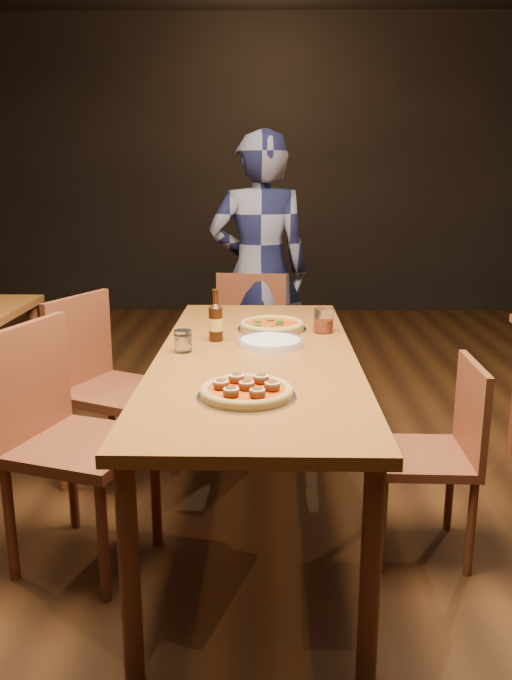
{
  "coord_description": "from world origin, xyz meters",
  "views": [
    {
      "loc": [
        0.05,
        -2.58,
        1.47
      ],
      "look_at": [
        0.0,
        -0.05,
        0.82
      ],
      "focal_mm": 35.0,
      "sensor_mm": 36.0,
      "label": 1
    }
  ],
  "objects_px": {
    "chair_main_nw": "(82,444)",
    "plate_stack": "(271,342)",
    "pizza_margherita": "(272,325)",
    "water_glass": "(183,341)",
    "table_main": "(256,371)",
    "pizza_meatball": "(247,391)",
    "chair_main_sw": "(116,390)",
    "amber_glass": "(323,320)",
    "chair_main_e": "(421,455)",
    "diner": "(260,273)",
    "beer_bottle": "(216,323)",
    "chair_end": "(248,348)"
  },
  "relations": [
    {
      "from": "plate_stack",
      "to": "water_glass",
      "type": "height_order",
      "value": "water_glass"
    },
    {
      "from": "beer_bottle",
      "to": "water_glass",
      "type": "xyz_separation_m",
      "value": [
        -0.12,
        -0.18,
        -0.03
      ]
    },
    {
      "from": "table_main",
      "to": "chair_end",
      "type": "xyz_separation_m",
      "value": [
        -0.07,
        1.18,
        -0.22
      ]
    },
    {
      "from": "diner",
      "to": "pizza_margherita",
      "type": "bearing_deg",
      "value": 88.32
    },
    {
      "from": "table_main",
      "to": "diner",
      "type": "distance_m",
      "value": 1.5
    },
    {
      "from": "pizza_meatball",
      "to": "chair_main_nw",
      "type": "bearing_deg",
      "value": 160.47
    },
    {
      "from": "chair_main_nw",
      "to": "pizza_meatball",
      "type": "bearing_deg",
      "value": -91.57
    },
    {
      "from": "chair_main_nw",
      "to": "pizza_margherita",
      "type": "xyz_separation_m",
      "value": [
        0.71,
        0.73,
        0.29
      ]
    },
    {
      "from": "table_main",
      "to": "chair_main_nw",
      "type": "xyz_separation_m",
      "value": [
        -0.64,
        -0.31,
        -0.19
      ]
    },
    {
      "from": "chair_main_nw",
      "to": "chair_main_sw",
      "type": "relative_size",
      "value": 1.03
    },
    {
      "from": "chair_main_nw",
      "to": "plate_stack",
      "type": "relative_size",
      "value": 3.55
    },
    {
      "from": "plate_stack",
      "to": "amber_glass",
      "type": "bearing_deg",
      "value": 44.78
    },
    {
      "from": "chair_end",
      "to": "pizza_margherita",
      "type": "bearing_deg",
      "value": -75.4
    },
    {
      "from": "beer_bottle",
      "to": "water_glass",
      "type": "relative_size",
      "value": 2.45
    },
    {
      "from": "chair_main_e",
      "to": "pizza_margherita",
      "type": "relative_size",
      "value": 2.53
    },
    {
      "from": "chair_main_e",
      "to": "diner",
      "type": "distance_m",
      "value": 1.88
    },
    {
      "from": "pizza_margherita",
      "to": "plate_stack",
      "type": "relative_size",
      "value": 1.18
    },
    {
      "from": "chair_main_sw",
      "to": "chair_end",
      "type": "distance_m",
      "value": 1.02
    },
    {
      "from": "water_glass",
      "to": "diner",
      "type": "relative_size",
      "value": 0.05
    },
    {
      "from": "chair_main_sw",
      "to": "diner",
      "type": "distance_m",
      "value": 1.37
    },
    {
      "from": "table_main",
      "to": "pizza_meatball",
      "type": "bearing_deg",
      "value": -92.25
    },
    {
      "from": "table_main",
      "to": "chair_main_nw",
      "type": "relative_size",
      "value": 2.06
    },
    {
      "from": "chair_main_e",
      "to": "pizza_margherita",
      "type": "xyz_separation_m",
      "value": [
        -0.58,
        0.63,
        0.36
      ]
    },
    {
      "from": "chair_main_sw",
      "to": "beer_bottle",
      "type": "distance_m",
      "value": 0.62
    },
    {
      "from": "chair_main_sw",
      "to": "diner",
      "type": "relative_size",
      "value": 0.55
    },
    {
      "from": "pizza_meatball",
      "to": "plate_stack",
      "type": "xyz_separation_m",
      "value": [
        0.08,
        0.67,
        -0.01
      ]
    },
    {
      "from": "chair_main_nw",
      "to": "beer_bottle",
      "type": "relative_size",
      "value": 4.39
    },
    {
      "from": "chair_main_sw",
      "to": "amber_glass",
      "type": "xyz_separation_m",
      "value": [
        0.97,
        0.02,
        0.33
      ]
    },
    {
      "from": "diner",
      "to": "beer_bottle",
      "type": "bearing_deg",
      "value": 76.8
    },
    {
      "from": "chair_main_nw",
      "to": "chair_main_sw",
      "type": "height_order",
      "value": "chair_main_nw"
    },
    {
      "from": "table_main",
      "to": "chair_end",
      "type": "bearing_deg",
      "value": 93.55
    },
    {
      "from": "beer_bottle",
      "to": "water_glass",
      "type": "height_order",
      "value": "beer_bottle"
    },
    {
      "from": "plate_stack",
      "to": "chair_main_sw",
      "type": "bearing_deg",
      "value": 163.17
    },
    {
      "from": "pizza_margherita",
      "to": "plate_stack",
      "type": "distance_m",
      "value": 0.29
    },
    {
      "from": "water_glass",
      "to": "table_main",
      "type": "bearing_deg",
      "value": -4.67
    },
    {
      "from": "pizza_meatball",
      "to": "pizza_margherita",
      "type": "bearing_deg",
      "value": 84.89
    },
    {
      "from": "pizza_margherita",
      "to": "amber_glass",
      "type": "xyz_separation_m",
      "value": [
        0.24,
        -0.05,
        0.04
      ]
    },
    {
      "from": "table_main",
      "to": "beer_bottle",
      "type": "distance_m",
      "value": 0.31
    },
    {
      "from": "pizza_margherita",
      "to": "plate_stack",
      "type": "bearing_deg",
      "value": -91.32
    },
    {
      "from": "chair_main_sw",
      "to": "pizza_margherita",
      "type": "distance_m",
      "value": 0.79
    },
    {
      "from": "water_glass",
      "to": "chair_end",
      "type": "bearing_deg",
      "value": 78.89
    },
    {
      "from": "pizza_margherita",
      "to": "chair_main_e",
      "type": "bearing_deg",
      "value": -47.66
    },
    {
      "from": "pizza_margherita",
      "to": "water_glass",
      "type": "bearing_deg",
      "value": -132.62
    },
    {
      "from": "chair_main_sw",
      "to": "beer_bottle",
      "type": "relative_size",
      "value": 4.27
    },
    {
      "from": "water_glass",
      "to": "amber_glass",
      "type": "distance_m",
      "value": 0.7
    },
    {
      "from": "pizza_margherita",
      "to": "beer_bottle",
      "type": "relative_size",
      "value": 1.46
    },
    {
      "from": "pizza_meatball",
      "to": "beer_bottle",
      "type": "xyz_separation_m",
      "value": [
        -0.16,
        0.74,
        0.06
      ]
    },
    {
      "from": "chair_main_e",
      "to": "pizza_meatball",
      "type": "bearing_deg",
      "value": -62.63
    },
    {
      "from": "plate_stack",
      "to": "chair_main_nw",
      "type": "bearing_deg",
      "value": -147.32
    },
    {
      "from": "table_main",
      "to": "plate_stack",
      "type": "distance_m",
      "value": 0.17
    }
  ]
}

